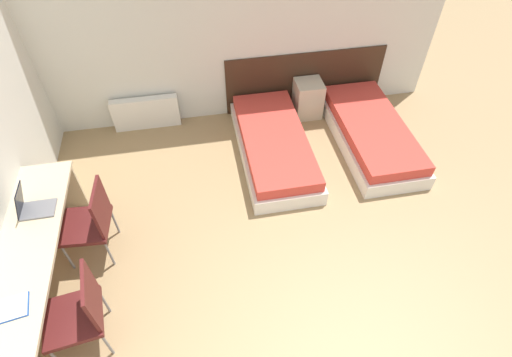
# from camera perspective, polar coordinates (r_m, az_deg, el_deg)

# --- Properties ---
(wall_back) EXTENTS (5.95, 0.05, 2.70)m
(wall_back) POSITION_cam_1_polar(r_m,az_deg,el_deg) (5.49, -4.04, 20.81)
(wall_back) COLOR silver
(wall_back) RESTS_ON ground_plane
(headboard_panel) EXTENTS (2.36, 0.03, 0.89)m
(headboard_panel) POSITION_cam_1_polar(r_m,az_deg,el_deg) (6.11, 6.99, 13.74)
(headboard_panel) COLOR #382316
(headboard_panel) RESTS_ON ground_plane
(bed_near_window) EXTENTS (0.89, 1.98, 0.36)m
(bed_near_window) POSITION_cam_1_polar(r_m,az_deg,el_deg) (5.34, 2.56, 4.76)
(bed_near_window) COLOR silver
(bed_near_window) RESTS_ON ground_plane
(bed_near_door) EXTENTS (0.89, 1.98, 0.36)m
(bed_near_door) POSITION_cam_1_polar(r_m,az_deg,el_deg) (5.75, 16.09, 6.26)
(bed_near_door) COLOR silver
(bed_near_door) RESTS_ON ground_plane
(nightstand) EXTENTS (0.39, 0.37, 0.55)m
(nightstand) POSITION_cam_1_polar(r_m,az_deg,el_deg) (6.04, 7.41, 11.24)
(nightstand) COLOR beige
(nightstand) RESTS_ON ground_plane
(radiator) EXTENTS (0.93, 0.12, 0.48)m
(radiator) POSITION_cam_1_polar(r_m,az_deg,el_deg) (5.98, -15.43, 9.02)
(radiator) COLOR silver
(radiator) RESTS_ON ground_plane
(desk) EXTENTS (0.53, 2.38, 0.73)m
(desk) POSITION_cam_1_polar(r_m,az_deg,el_deg) (4.21, -29.60, -10.83)
(desk) COLOR #C6B28E
(desk) RESTS_ON ground_plane
(chair_near_laptop) EXTENTS (0.51, 0.51, 0.94)m
(chair_near_laptop) POSITION_cam_1_polar(r_m,az_deg,el_deg) (4.39, -22.54, -5.55)
(chair_near_laptop) COLOR #511919
(chair_near_laptop) RESTS_ON ground_plane
(chair_near_notebook) EXTENTS (0.54, 0.54, 0.94)m
(chair_near_notebook) POSITION_cam_1_polar(r_m,az_deg,el_deg) (3.86, -23.89, -16.99)
(chair_near_notebook) COLOR #511919
(chair_near_notebook) RESTS_ON ground_plane
(laptop) EXTENTS (0.32, 0.23, 0.32)m
(laptop) POSITION_cam_1_polar(r_m,az_deg,el_deg) (4.37, -29.38, -3.49)
(laptop) COLOR slate
(laptop) RESTS_ON desk
(open_notebook) EXTENTS (0.34, 0.27, 0.02)m
(open_notebook) POSITION_cam_1_polar(r_m,az_deg,el_deg) (3.86, -31.92, -15.56)
(open_notebook) COLOR #1E4793
(open_notebook) RESTS_ON desk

